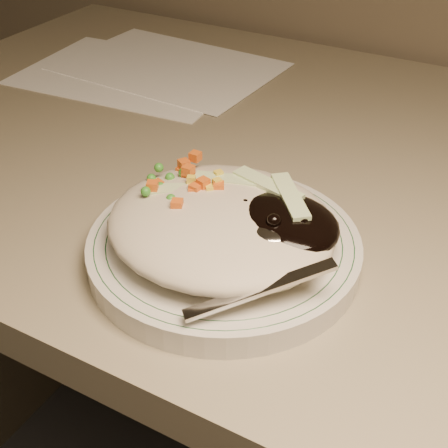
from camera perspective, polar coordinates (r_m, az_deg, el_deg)
The scene contains 5 objects.
desk at distance 0.79m, azimuth 14.45°, elevation -9.09°, with size 1.40×0.70×0.74m.
plate at distance 0.53m, azimuth -0.00°, elevation -2.28°, with size 0.23×0.23×0.02m, color beige.
plate_rim at distance 0.53m, azimuth -0.00°, elevation -1.42°, with size 0.22×0.22×0.00m.
meal at distance 0.51m, azimuth 0.37°, elevation 0.34°, with size 0.21×0.19×0.05m.
papers at distance 0.92m, azimuth -6.74°, elevation 13.80°, with size 0.34×0.28×0.00m.
Camera 1 is at (0.10, 0.81, 1.08)m, focal length 50.00 mm.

